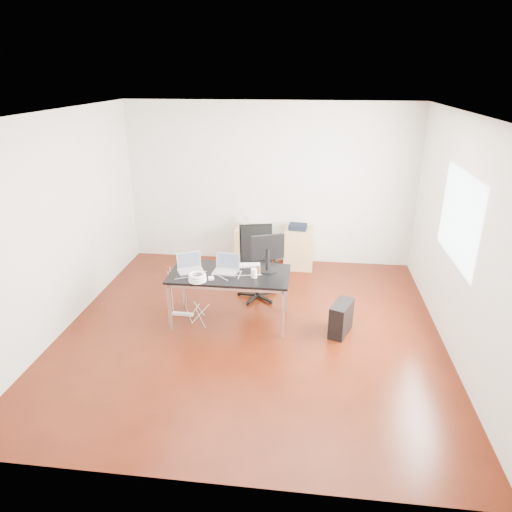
# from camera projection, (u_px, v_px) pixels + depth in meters

# --- Properties ---
(room_shell) EXTENTS (5.00, 5.00, 5.00)m
(room_shell) POSITION_uv_depth(u_px,v_px,m) (254.00, 231.00, 5.63)
(room_shell) COLOR #3E1207
(room_shell) RESTS_ON ground
(desk) EXTENTS (1.60, 0.80, 0.73)m
(desk) POSITION_uv_depth(u_px,v_px,m) (230.00, 277.00, 6.12)
(desk) COLOR black
(desk) RESTS_ON ground
(office_chair) EXTENTS (0.57, 0.59, 1.08)m
(office_chair) POSITION_uv_depth(u_px,v_px,m) (257.00, 259.00, 6.88)
(office_chair) COLOR black
(office_chair) RESTS_ON ground
(filing_cabinet_left) EXTENTS (0.50, 0.50, 0.70)m
(filing_cabinet_left) POSITION_uv_depth(u_px,v_px,m) (251.00, 246.00, 8.11)
(filing_cabinet_left) COLOR tan
(filing_cabinet_left) RESTS_ON ground
(filing_cabinet_right) EXTENTS (0.50, 0.50, 0.70)m
(filing_cabinet_right) POSITION_uv_depth(u_px,v_px,m) (299.00, 248.00, 8.01)
(filing_cabinet_right) COLOR tan
(filing_cabinet_right) RESTS_ON ground
(pc_tower) EXTENTS (0.35, 0.49, 0.44)m
(pc_tower) POSITION_uv_depth(u_px,v_px,m) (341.00, 318.00, 6.00)
(pc_tower) COLOR black
(pc_tower) RESTS_ON ground
(wastebasket) EXTENTS (0.29, 0.29, 0.28)m
(wastebasket) POSITION_uv_depth(u_px,v_px,m) (260.00, 257.00, 8.19)
(wastebasket) COLOR black
(wastebasket) RESTS_ON ground
(power_strip) EXTENTS (0.30, 0.07, 0.04)m
(power_strip) POSITION_uv_depth(u_px,v_px,m) (183.00, 314.00, 6.51)
(power_strip) COLOR white
(power_strip) RESTS_ON ground
(laptop_left) EXTENTS (0.41, 0.38, 0.23)m
(laptop_left) POSITION_uv_depth(u_px,v_px,m) (190.00, 267.00, 6.16)
(laptop_left) COLOR silver
(laptop_left) RESTS_ON desk
(laptop_right) EXTENTS (0.35, 0.29, 0.23)m
(laptop_right) POSITION_uv_depth(u_px,v_px,m) (226.00, 268.00, 6.13)
(laptop_right) COLOR silver
(laptop_right) RESTS_ON desk
(monitor) EXTENTS (0.44, 0.26, 0.51)m
(monitor) POSITION_uv_depth(u_px,v_px,m) (268.00, 251.00, 6.07)
(monitor) COLOR black
(monitor) RESTS_ON desk
(keyboard) EXTENTS (0.46, 0.22, 0.02)m
(keyboard) POSITION_uv_depth(u_px,v_px,m) (244.00, 265.00, 6.31)
(keyboard) COLOR white
(keyboard) RESTS_ON desk
(cup_white) EXTENTS (0.08, 0.08, 0.12)m
(cup_white) POSITION_uv_depth(u_px,v_px,m) (254.00, 273.00, 5.95)
(cup_white) COLOR white
(cup_white) RESTS_ON desk
(cup_brown) EXTENTS (0.08, 0.08, 0.10)m
(cup_brown) POSITION_uv_depth(u_px,v_px,m) (258.00, 270.00, 6.06)
(cup_brown) COLOR brown
(cup_brown) RESTS_ON desk
(cable_coil) EXTENTS (0.24, 0.24, 0.11)m
(cable_coil) POSITION_uv_depth(u_px,v_px,m) (197.00, 278.00, 5.84)
(cable_coil) COLOR white
(cable_coil) RESTS_ON desk
(power_adapter) EXTENTS (0.09, 0.09, 0.03)m
(power_adapter) POSITION_uv_depth(u_px,v_px,m) (211.00, 278.00, 5.91)
(power_adapter) COLOR white
(power_adapter) RESTS_ON desk
(speaker) EXTENTS (0.10, 0.09, 0.18)m
(speaker) POSITION_uv_depth(u_px,v_px,m) (246.00, 221.00, 7.99)
(speaker) COLOR #9E9E9E
(speaker) RESTS_ON filing_cabinet_left
(navy_garment) EXTENTS (0.32, 0.27, 0.09)m
(navy_garment) POSITION_uv_depth(u_px,v_px,m) (298.00, 227.00, 7.86)
(navy_garment) COLOR black
(navy_garment) RESTS_ON filing_cabinet_right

